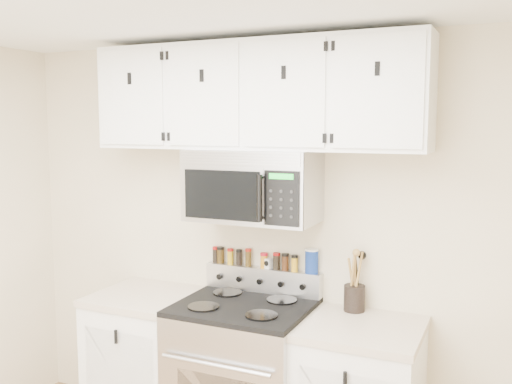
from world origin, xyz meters
TOP-DOWN VIEW (x-y plane):
  - back_wall at (0.00, 1.75)m, footprint 3.50×0.01m
  - range at (0.00, 1.43)m, footprint 0.76×0.65m
  - base_cabinet_left at (-0.69, 1.45)m, footprint 0.64×0.62m
  - microwave at (0.00, 1.55)m, footprint 0.76×0.44m
  - upper_cabinets at (-0.00, 1.58)m, footprint 2.00×0.35m
  - utensil_crock at (0.59, 1.66)m, footprint 0.12×0.12m
  - kitchen_timer at (0.03, 1.71)m, footprint 0.06×0.06m
  - salt_canister at (0.32, 1.71)m, footprint 0.08×0.08m
  - spice_jar_0 at (-0.33, 1.71)m, footprint 0.04×0.04m
  - spice_jar_1 at (-0.30, 1.71)m, footprint 0.05×0.05m
  - spice_jar_2 at (-0.23, 1.71)m, footprint 0.04×0.04m
  - spice_jar_3 at (-0.17, 1.71)m, footprint 0.04×0.04m
  - spice_jar_4 at (-0.10, 1.71)m, footprint 0.04×0.04m
  - spice_jar_5 at (0.01, 1.71)m, footprint 0.05×0.05m
  - spice_jar_6 at (0.09, 1.71)m, footprint 0.04×0.04m
  - spice_jar_7 at (0.15, 1.71)m, footprint 0.04×0.04m
  - spice_jar_8 at (0.21, 1.71)m, footprint 0.04×0.04m

SIDE VIEW (x-z plane):
  - base_cabinet_left at x=-0.69m, z-range 0.00..0.92m
  - range at x=0.00m, z-range -0.06..1.04m
  - utensil_crock at x=0.59m, z-range 0.83..1.18m
  - kitchen_timer at x=0.03m, z-range 1.10..1.16m
  - spice_jar_5 at x=0.01m, z-range 1.10..1.19m
  - spice_jar_8 at x=0.21m, z-range 1.10..1.20m
  - spice_jar_2 at x=-0.23m, z-range 1.10..1.20m
  - spice_jar_3 at x=-0.17m, z-range 1.10..1.20m
  - spice_jar_0 at x=-0.33m, z-range 1.10..1.20m
  - spice_jar_6 at x=0.09m, z-range 1.10..1.20m
  - spice_jar_7 at x=0.15m, z-range 1.10..1.20m
  - spice_jar_1 at x=-0.30m, z-range 1.10..1.21m
  - spice_jar_4 at x=-0.10m, z-range 1.10..1.21m
  - salt_canister at x=0.32m, z-range 1.10..1.25m
  - back_wall at x=0.00m, z-range 0.00..2.50m
  - microwave at x=0.00m, z-range 1.42..1.84m
  - upper_cabinets at x=0.00m, z-range 1.84..2.46m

